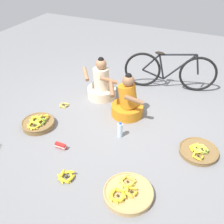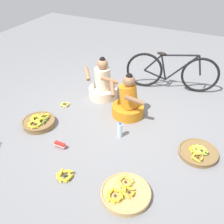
{
  "view_description": "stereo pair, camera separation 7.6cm",
  "coord_description": "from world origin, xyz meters",
  "px_view_note": "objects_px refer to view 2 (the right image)",
  "views": [
    {
      "loc": [
        1.29,
        -3.02,
        2.53
      ],
      "look_at": [
        0.0,
        -0.2,
        0.35
      ],
      "focal_mm": 41.8,
      "sensor_mm": 36.0,
      "label": 1
    },
    {
      "loc": [
        1.35,
        -2.98,
        2.53
      ],
      "look_at": [
        0.0,
        -0.2,
        0.35
      ],
      "focal_mm": 41.8,
      "sensor_mm": 36.0,
      "label": 2
    }
  ],
  "objects_px": {
    "vendor_woman_behind": "(103,85)",
    "bicycle_leaning": "(172,72)",
    "banana_basket_back_left": "(126,193)",
    "vendor_woman_front": "(128,102)",
    "packet_carton_stack": "(60,145)",
    "water_bottle": "(120,130)",
    "banana_basket_mid_right": "(198,152)",
    "loose_bananas_back_center": "(65,175)",
    "banana_basket_back_right": "(39,122)",
    "loose_bananas_front_left": "(65,104)"
  },
  "relations": [
    {
      "from": "vendor_woman_behind",
      "to": "banana_basket_back_right",
      "type": "relative_size",
      "value": 1.53
    },
    {
      "from": "banana_basket_back_left",
      "to": "loose_bananas_front_left",
      "type": "height_order",
      "value": "banana_basket_back_left"
    },
    {
      "from": "bicycle_leaning",
      "to": "banana_basket_mid_right",
      "type": "relative_size",
      "value": 3.13
    },
    {
      "from": "banana_basket_back_right",
      "to": "water_bottle",
      "type": "xyz_separation_m",
      "value": [
        1.25,
        0.3,
        0.06
      ]
    },
    {
      "from": "vendor_woman_behind",
      "to": "water_bottle",
      "type": "xyz_separation_m",
      "value": [
        0.75,
        -0.9,
        -0.13
      ]
    },
    {
      "from": "vendor_woman_front",
      "to": "packet_carton_stack",
      "type": "relative_size",
      "value": 4.55
    },
    {
      "from": "banana_basket_back_left",
      "to": "water_bottle",
      "type": "xyz_separation_m",
      "value": [
        -0.5,
        0.93,
        0.07
      ]
    },
    {
      "from": "vendor_woman_front",
      "to": "packet_carton_stack",
      "type": "bearing_deg",
      "value": -115.07
    },
    {
      "from": "vendor_woman_behind",
      "to": "banana_basket_back_left",
      "type": "distance_m",
      "value": 2.22
    },
    {
      "from": "vendor_woman_front",
      "to": "packet_carton_stack",
      "type": "xyz_separation_m",
      "value": [
        -0.54,
        -1.15,
        -0.19
      ]
    },
    {
      "from": "banana_basket_mid_right",
      "to": "banana_basket_back_right",
      "type": "bearing_deg",
      "value": -169.91
    },
    {
      "from": "banana_basket_back_left",
      "to": "loose_bananas_back_center",
      "type": "height_order",
      "value": "banana_basket_back_left"
    },
    {
      "from": "banana_basket_back_right",
      "to": "loose_bananas_front_left",
      "type": "distance_m",
      "value": 0.64
    },
    {
      "from": "banana_basket_back_right",
      "to": "loose_bananas_front_left",
      "type": "relative_size",
      "value": 3.37
    },
    {
      "from": "bicycle_leaning",
      "to": "loose_bananas_front_left",
      "type": "xyz_separation_m",
      "value": [
        -1.47,
        -1.37,
        -0.33
      ]
    },
    {
      "from": "banana_basket_back_left",
      "to": "banana_basket_back_right",
      "type": "bearing_deg",
      "value": 160.42
    },
    {
      "from": "vendor_woman_behind",
      "to": "water_bottle",
      "type": "bearing_deg",
      "value": -50.24
    },
    {
      "from": "vendor_woman_front",
      "to": "banana_basket_mid_right",
      "type": "xyz_separation_m",
      "value": [
        1.24,
        -0.45,
        -0.19
      ]
    },
    {
      "from": "banana_basket_back_left",
      "to": "packet_carton_stack",
      "type": "relative_size",
      "value": 3.51
    },
    {
      "from": "vendor_woman_behind",
      "to": "loose_bananas_back_center",
      "type": "distance_m",
      "value": 1.97
    },
    {
      "from": "vendor_woman_behind",
      "to": "bicycle_leaning",
      "type": "height_order",
      "value": "vendor_woman_behind"
    },
    {
      "from": "vendor_woman_front",
      "to": "banana_basket_back_left",
      "type": "bearing_deg",
      "value": -67.7
    },
    {
      "from": "banana_basket_mid_right",
      "to": "loose_bananas_back_center",
      "type": "xyz_separation_m",
      "value": [
        -1.41,
        -1.12,
        -0.01
      ]
    },
    {
      "from": "vendor_woman_front",
      "to": "water_bottle",
      "type": "height_order",
      "value": "vendor_woman_front"
    },
    {
      "from": "water_bottle",
      "to": "vendor_woman_front",
      "type": "bearing_deg",
      "value": 101.58
    },
    {
      "from": "packet_carton_stack",
      "to": "bicycle_leaning",
      "type": "bearing_deg",
      "value": 67.99
    },
    {
      "from": "vendor_woman_front",
      "to": "bicycle_leaning",
      "type": "bearing_deg",
      "value": 71.2
    },
    {
      "from": "banana_basket_back_right",
      "to": "banana_basket_back_left",
      "type": "distance_m",
      "value": 1.86
    },
    {
      "from": "bicycle_leaning",
      "to": "packet_carton_stack",
      "type": "xyz_separation_m",
      "value": [
        -0.93,
        -2.29,
        -0.31
      ]
    },
    {
      "from": "bicycle_leaning",
      "to": "water_bottle",
      "type": "height_order",
      "value": "bicycle_leaning"
    },
    {
      "from": "vendor_woman_behind",
      "to": "bicycle_leaning",
      "type": "distance_m",
      "value": 1.31
    },
    {
      "from": "vendor_woman_behind",
      "to": "loose_bananas_back_center",
      "type": "relative_size",
      "value": 3.42
    },
    {
      "from": "water_bottle",
      "to": "packet_carton_stack",
      "type": "bearing_deg",
      "value": -138.37
    },
    {
      "from": "vendor_woman_front",
      "to": "banana_basket_back_right",
      "type": "xyz_separation_m",
      "value": [
        -1.14,
        -0.87,
        -0.18
      ]
    },
    {
      "from": "loose_bananas_back_center",
      "to": "packet_carton_stack",
      "type": "relative_size",
      "value": 1.36
    },
    {
      "from": "bicycle_leaning",
      "to": "loose_bananas_back_center",
      "type": "xyz_separation_m",
      "value": [
        -0.56,
        -2.72,
        -0.33
      ]
    },
    {
      "from": "vendor_woman_front",
      "to": "loose_bananas_back_center",
      "type": "height_order",
      "value": "vendor_woman_front"
    },
    {
      "from": "banana_basket_back_right",
      "to": "banana_basket_mid_right",
      "type": "xyz_separation_m",
      "value": [
        2.37,
        0.42,
        -0.01
      ]
    },
    {
      "from": "vendor_woman_front",
      "to": "vendor_woman_behind",
      "type": "xyz_separation_m",
      "value": [
        -0.63,
        0.33,
        0.01
      ]
    },
    {
      "from": "banana_basket_back_right",
      "to": "loose_bananas_back_center",
      "type": "bearing_deg",
      "value": -36.1
    },
    {
      "from": "vendor_woman_front",
      "to": "loose_bananas_front_left",
      "type": "xyz_separation_m",
      "value": [
        -1.09,
        -0.23,
        -0.22
      ]
    },
    {
      "from": "vendor_woman_behind",
      "to": "banana_basket_mid_right",
      "type": "xyz_separation_m",
      "value": [
        1.87,
        -0.78,
        -0.2
      ]
    },
    {
      "from": "loose_bananas_front_left",
      "to": "bicycle_leaning",
      "type": "bearing_deg",
      "value": 43.01
    },
    {
      "from": "packet_carton_stack",
      "to": "water_bottle",
      "type": "bearing_deg",
      "value": 41.63
    },
    {
      "from": "vendor_woman_front",
      "to": "water_bottle",
      "type": "relative_size",
      "value": 2.95
    },
    {
      "from": "banana_basket_back_left",
      "to": "loose_bananas_front_left",
      "type": "bearing_deg",
      "value": 143.38
    },
    {
      "from": "vendor_woman_behind",
      "to": "banana_basket_back_right",
      "type": "distance_m",
      "value": 1.32
    },
    {
      "from": "vendor_woman_behind",
      "to": "loose_bananas_back_center",
      "type": "height_order",
      "value": "vendor_woman_behind"
    },
    {
      "from": "banana_basket_back_right",
      "to": "banana_basket_mid_right",
      "type": "distance_m",
      "value": 2.41
    },
    {
      "from": "water_bottle",
      "to": "loose_bananas_back_center",
      "type": "bearing_deg",
      "value": -106.05
    }
  ]
}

